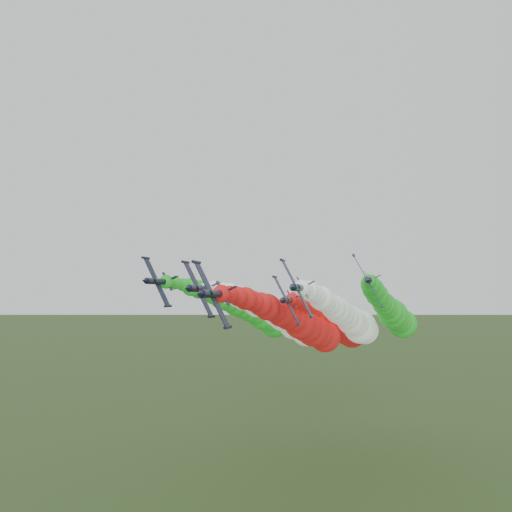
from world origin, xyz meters
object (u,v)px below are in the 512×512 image
object	(u,v)px
jet_inner_right	(349,319)
jet_outer_right	(392,312)
jet_inner_left	(286,319)
jet_outer_left	(251,312)
jet_trail	(337,324)
jet_lead	(302,325)

from	to	relation	value
jet_inner_right	jet_outer_right	distance (m)	14.77
jet_inner_left	jet_outer_left	bearing A→B (deg)	145.79
jet_inner_left	jet_inner_right	xyz separation A→B (m)	(16.23, 0.21, 0.31)
jet_inner_left	jet_inner_right	distance (m)	16.24
jet_inner_right	jet_outer_left	xyz separation A→B (m)	(-27.42, 7.40, 1.15)
jet_outer_left	jet_trail	distance (m)	24.63
jet_outer_right	jet_outer_left	bearing A→B (deg)	-176.16
jet_inner_left	jet_outer_right	size ratio (longest dim) A/B	1.01
jet_inner_left	jet_inner_right	size ratio (longest dim) A/B	1.01
jet_inner_right	jet_trail	xyz separation A→B (m)	(-4.33, 15.24, -2.27)
jet_inner_right	jet_trail	world-z (taller)	jet_inner_right
jet_inner_right	jet_outer_left	world-z (taller)	jet_outer_left
jet_lead	jet_outer_right	distance (m)	31.28
jet_inner_left	jet_outer_right	distance (m)	28.95
jet_outer_left	jet_trail	xyz separation A→B (m)	(23.09, 7.85, -3.42)
jet_lead	jet_inner_right	size ratio (longest dim) A/B	1.00
jet_trail	jet_inner_right	bearing A→B (deg)	-74.15
jet_trail	jet_outer_left	bearing A→B (deg)	-161.23
jet_lead	jet_trail	xyz separation A→B (m)	(5.61, 28.57, -1.40)
jet_trail	jet_inner_left	bearing A→B (deg)	-127.61
jet_inner_right	jet_outer_right	world-z (taller)	jet_outer_right
jet_lead	jet_trail	distance (m)	29.15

